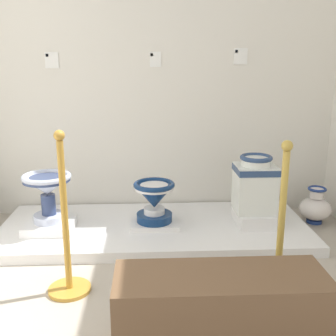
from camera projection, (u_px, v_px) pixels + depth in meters
The scene contains 16 objects.
ground_plane at pixel (159, 335), 2.12m from camera, with size 5.31×5.27×0.02m, color #B2A899.
wall_back at pixel (152, 32), 3.51m from camera, with size 3.51×0.06×3.27m, color silver.
display_platform at pixel (155, 229), 3.37m from camera, with size 2.52×1.03×0.08m, color white.
plinth_block_rightmost at pixel (50, 225), 3.23m from camera, with size 0.38×0.36×0.07m, color white.
antique_toilet_rightmost at pixel (47, 188), 3.16m from camera, with size 0.38×0.38×0.39m.
plinth_block_slender_white at pixel (154, 223), 3.32m from camera, with size 0.39×0.30×0.04m, color white.
antique_toilet_slender_white at pixel (154, 198), 3.26m from camera, with size 0.33×0.33×0.33m.
plinth_block_squat_floral at pixel (253, 217), 3.36m from camera, with size 0.29×0.38×0.11m, color white.
antique_toilet_squat_floral at pixel (255, 183), 3.29m from camera, with size 0.33×0.29×0.47m.
info_placard_first at pixel (52, 60), 3.49m from camera, with size 0.12×0.01×0.14m.
info_placard_second at pixel (155, 59), 3.53m from camera, with size 0.10×0.01×0.13m.
info_placard_third at pixel (240, 56), 3.56m from camera, with size 0.12×0.01×0.14m.
decorative_vase_spare at pixel (315, 207), 3.57m from camera, with size 0.27×0.27×0.32m.
stanchion_post_near_left at pixel (67, 247), 2.45m from camera, with size 0.26×0.26×1.01m.
stanchion_post_near_right at pixel (279, 254), 2.37m from camera, with size 0.25×0.25×0.97m.
museum_bench at pixel (220, 312), 1.97m from camera, with size 1.02×0.36×0.40m, color brown.
Camera 1 is at (1.61, -1.20, 1.37)m, focal length 43.33 mm.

